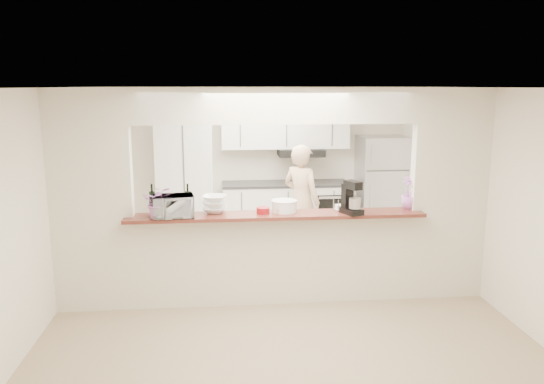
{
  "coord_description": "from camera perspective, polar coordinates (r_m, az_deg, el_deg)",
  "views": [
    {
      "loc": [
        -0.61,
        -5.89,
        2.52
      ],
      "look_at": [
        -0.02,
        0.3,
        1.27
      ],
      "focal_mm": 35.0,
      "sensor_mm": 36.0,
      "label": 1
    }
  ],
  "objects": [
    {
      "name": "tile_overlay",
      "position": [
        7.87,
        -0.77,
        -7.26
      ],
      "size": [
        5.0,
        2.9,
        0.01
      ],
      "primitive_type": "cube",
      "color": "beige",
      "rests_on": "floor"
    },
    {
      "name": "partition",
      "position": [
        6.01,
        0.42,
        1.42
      ],
      "size": [
        5.0,
        0.15,
        2.5
      ],
      "color": "beige",
      "rests_on": "floor"
    },
    {
      "name": "wine_bottle_b",
      "position": [
        6.11,
        -9.03,
        -1.03
      ],
      "size": [
        0.07,
        0.07,
        0.34
      ],
      "color": "black",
      "rests_on": "bar_counter"
    },
    {
      "name": "plate_stack_a",
      "position": [
        6.11,
        1.32,
        -1.51
      ],
      "size": [
        0.3,
        0.3,
        0.14
      ],
      "color": "white",
      "rests_on": "bar_counter"
    },
    {
      "name": "wine_bottle_a",
      "position": [
        6.15,
        -12.75,
        -1.08
      ],
      "size": [
        0.07,
        0.07,
        0.35
      ],
      "color": "black",
      "rests_on": "bar_counter"
    },
    {
      "name": "stand_mixer",
      "position": [
        6.06,
        8.52,
        -0.74
      ],
      "size": [
        0.25,
        0.3,
        0.38
      ],
      "color": "black",
      "rests_on": "bar_counter"
    },
    {
      "name": "flower_left",
      "position": [
        5.91,
        -12.07,
        -1.07
      ],
      "size": [
        0.34,
        0.29,
        0.36
      ],
      "primitive_type": "imported",
      "rotation": [
        0.0,
        0.0,
        -0.02
      ],
      "color": "#EA7BCA",
      "rests_on": "bar_counter"
    },
    {
      "name": "refrigerator",
      "position": [
        9.1,
        11.6,
        0.55
      ],
      "size": [
        0.75,
        0.7,
        1.7
      ],
      "primitive_type": "cube",
      "color": "#B6B6BB",
      "rests_on": "floor"
    },
    {
      "name": "plate_stack_b",
      "position": [
        6.12,
        1.32,
        -1.67
      ],
      "size": [
        0.29,
        0.29,
        0.1
      ],
      "color": "white",
      "rests_on": "bar_counter"
    },
    {
      "name": "kitchen_cabinets",
      "position": [
        8.76,
        -2.64,
        1.19
      ],
      "size": [
        3.15,
        0.62,
        2.25
      ],
      "color": "silver",
      "rests_on": "floor"
    },
    {
      "name": "toaster_oven",
      "position": [
        5.96,
        -10.56,
        -1.51
      ],
      "size": [
        0.48,
        0.36,
        0.24
      ],
      "primitive_type": "imported",
      "rotation": [
        0.0,
        0.0,
        0.14
      ],
      "color": "#B4B5BA",
      "rests_on": "bar_counter"
    },
    {
      "name": "red_bowl",
      "position": [
        6.04,
        -0.97,
        -1.99
      ],
      "size": [
        0.15,
        0.15,
        0.07
      ],
      "primitive_type": "cylinder",
      "color": "maroon",
      "rests_on": "bar_counter"
    },
    {
      "name": "tan_bowl",
      "position": [
        6.06,
        0.91,
        -1.98
      ],
      "size": [
        0.13,
        0.13,
        0.06
      ],
      "primitive_type": "cylinder",
      "color": "#CCB790",
      "rests_on": "bar_counter"
    },
    {
      "name": "flower_right",
      "position": [
        6.45,
        14.66,
        -0.08
      ],
      "size": [
        0.28,
        0.28,
        0.38
      ],
      "primitive_type": "imported",
      "rotation": [
        0.0,
        0.0,
        0.38
      ],
      "color": "#A962B6",
      "rests_on": "bar_counter"
    },
    {
      "name": "bar_counter",
      "position": [
        6.22,
        0.41,
        -6.83
      ],
      "size": [
        3.4,
        0.38,
        1.09
      ],
      "color": "beige",
      "rests_on": "floor"
    },
    {
      "name": "serving_bowls",
      "position": [
        6.08,
        -6.21,
        -1.33
      ],
      "size": [
        0.32,
        0.32,
        0.2
      ],
      "primitive_type": "imported",
      "rotation": [
        0.0,
        0.0,
        -0.19
      ],
      "color": "white",
      "rests_on": "bar_counter"
    },
    {
      "name": "floor",
      "position": [
        6.43,
        0.4,
        -11.7
      ],
      "size": [
        6.0,
        6.0,
        0.0
      ],
      "primitive_type": "plane",
      "color": "tan",
      "rests_on": "ground"
    },
    {
      "name": "utensil_caddy",
      "position": [
        6.25,
        7.68,
        -1.16
      ],
      "size": [
        0.25,
        0.19,
        0.2
      ],
      "color": "silver",
      "rests_on": "bar_counter"
    },
    {
      "name": "person",
      "position": [
        7.84,
        3.19,
        -1.04
      ],
      "size": [
        0.72,
        0.72,
        1.68
      ],
      "primitive_type": "imported",
      "rotation": [
        0.0,
        0.0,
        2.36
      ],
      "color": "tan",
      "rests_on": "floor"
    }
  ]
}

